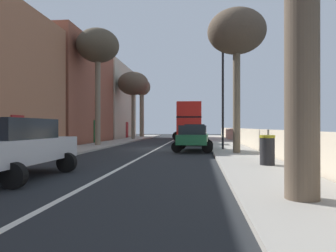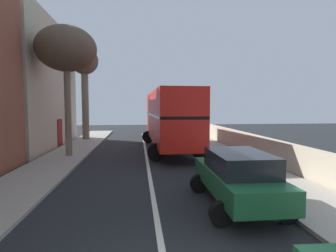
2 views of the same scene
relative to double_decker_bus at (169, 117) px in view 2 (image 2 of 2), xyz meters
name	(u,v)px [view 2 (image 2 of 2)]	position (x,y,z in m)	size (l,w,h in m)	color
double_decker_bus	(169,117)	(0.00, 0.00, 0.00)	(3.73, 11.44, 4.06)	red
parked_car_green_right_2	(237,176)	(0.80, -10.97, -1.40)	(2.43, 4.36, 1.70)	#1E6038
street_tree_left_0	(84,67)	(-6.90, 6.08, 4.22)	(2.42, 2.42, 8.21)	#7A6B56
street_tree_left_2	(66,50)	(-6.33, -2.22, 3.99)	(3.50, 3.50, 7.63)	#7A6B56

